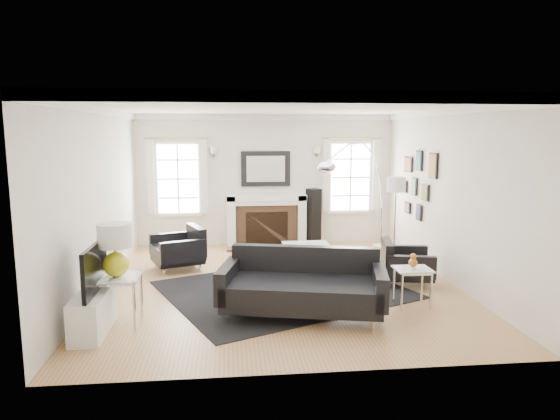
{
  "coord_description": "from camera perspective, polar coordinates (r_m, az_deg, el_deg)",
  "views": [
    {
      "loc": [
        -0.78,
        -7.68,
        2.4
      ],
      "look_at": [
        0.04,
        0.3,
        1.16
      ],
      "focal_mm": 32.0,
      "sensor_mm": 36.0,
      "label": 1
    }
  ],
  "objects": [
    {
      "name": "coffee_table",
      "position": [
        9.12,
        3.12,
        -4.26
      ],
      "size": [
        0.85,
        0.85,
        0.38
      ],
      "color": "silver",
      "rests_on": "floor"
    },
    {
      "name": "ceiling",
      "position": [
        7.73,
        -0.04,
        11.72
      ],
      "size": [
        5.5,
        6.0,
        0.02
      ],
      "primitive_type": "cube",
      "color": "white",
      "rests_on": "back_wall"
    },
    {
      "name": "arc_floor_lamp",
      "position": [
        9.19,
        8.7,
        1.52
      ],
      "size": [
        1.64,
        1.52,
        2.33
      ],
      "color": "silver",
      "rests_on": "floor"
    },
    {
      "name": "fireplace",
      "position": [
        10.66,
        -1.56,
        -1.28
      ],
      "size": [
        1.7,
        0.69,
        1.11
      ],
      "color": "white",
      "rests_on": "floor"
    },
    {
      "name": "speaker_tower",
      "position": [
        10.63,
        3.85,
        -0.89
      ],
      "size": [
        0.33,
        0.33,
        1.24
      ],
      "primitive_type": "cube",
      "rotation": [
        0.0,
        0.0,
        0.4
      ],
      "color": "black",
      "rests_on": "floor"
    },
    {
      "name": "mantel_mirror",
      "position": [
        10.69,
        -1.65,
        4.73
      ],
      "size": [
        1.05,
        0.07,
        0.75
      ],
      "color": "black",
      "rests_on": "back_wall"
    },
    {
      "name": "nesting_table",
      "position": [
        7.24,
        14.9,
        -7.37
      ],
      "size": [
        0.49,
        0.42,
        0.54
      ],
      "color": "silver",
      "rests_on": "floor"
    },
    {
      "name": "orange_vase",
      "position": [
        7.18,
        14.97,
        -5.66
      ],
      "size": [
        0.12,
        0.12,
        0.19
      ],
      "color": "#B96317",
      "rests_on": "nesting_table"
    },
    {
      "name": "right_wall",
      "position": [
        8.51,
        18.72,
        1.54
      ],
      "size": [
        0.04,
        6.0,
        2.8
      ],
      "primitive_type": "cube",
      "color": "beige",
      "rests_on": "floor"
    },
    {
      "name": "armchair_right",
      "position": [
        8.32,
        14.0,
        -6.01
      ],
      "size": [
        0.91,
        0.98,
        0.57
      ],
      "color": "black",
      "rests_on": "floor"
    },
    {
      "name": "window_left",
      "position": [
        10.72,
        -11.57,
        3.54
      ],
      "size": [
        1.24,
        0.15,
        1.62
      ],
      "color": "white",
      "rests_on": "back_wall"
    },
    {
      "name": "armchair_left",
      "position": [
        9.11,
        -11.3,
        -4.46
      ],
      "size": [
        1.08,
        1.14,
        0.62
      ],
      "color": "black",
      "rests_on": "floor"
    },
    {
      "name": "front_wall",
      "position": [
        4.85,
        3.56,
        -3.18
      ],
      "size": [
        5.5,
        0.04,
        2.8
      ],
      "primitive_type": "cube",
      "color": "beige",
      "rests_on": "floor"
    },
    {
      "name": "crown_molding",
      "position": [
        7.73,
        -0.04,
        11.28
      ],
      "size": [
        5.5,
        6.0,
        0.12
      ],
      "primitive_type": "cube",
      "color": "white",
      "rests_on": "back_wall"
    },
    {
      "name": "area_rug",
      "position": [
        7.82,
        0.37,
        -9.07
      ],
      "size": [
        4.25,
        3.96,
        0.01
      ],
      "primitive_type": "cube",
      "rotation": [
        0.0,
        0.0,
        0.41
      ],
      "color": "black",
      "rests_on": "floor"
    },
    {
      "name": "left_wall",
      "position": [
        7.99,
        -20.06,
        1.03
      ],
      "size": [
        0.04,
        6.0,
        2.8
      ],
      "primitive_type": "cube",
      "color": "beige",
      "rests_on": "floor"
    },
    {
      "name": "tv_unit",
      "position": [
        6.54,
        -20.57,
        -10.29
      ],
      "size": [
        0.35,
        1.0,
        1.09
      ],
      "color": "white",
      "rests_on": "floor"
    },
    {
      "name": "gallery_wall",
      "position": [
        9.67,
        15.41,
        3.3
      ],
      "size": [
        0.04,
        1.73,
        1.29
      ],
      "color": "black",
      "rests_on": "right_wall"
    },
    {
      "name": "side_table_left",
      "position": [
        6.64,
        -18.12,
        -8.16
      ],
      "size": [
        0.57,
        0.57,
        0.63
      ],
      "color": "silver",
      "rests_on": "floor"
    },
    {
      "name": "sofa",
      "position": [
        6.73,
        2.64,
        -8.7
      ],
      "size": [
        2.32,
        1.44,
        0.7
      ],
      "color": "black",
      "rests_on": "floor"
    },
    {
      "name": "floor",
      "position": [
        8.08,
        -0.04,
        -8.52
      ],
      "size": [
        6.0,
        6.0,
        0.0
      ],
      "primitive_type": "plane",
      "color": "#A57245",
      "rests_on": "ground"
    },
    {
      "name": "window_right",
      "position": [
        10.99,
        8.05,
        3.76
      ],
      "size": [
        1.24,
        0.15,
        1.62
      ],
      "color": "white",
      "rests_on": "back_wall"
    },
    {
      "name": "gourd_lamp",
      "position": [
        6.51,
        -18.33,
        -3.96
      ],
      "size": [
        0.42,
        0.42,
        0.67
      ],
      "color": "yellow",
      "rests_on": "side_table_left"
    },
    {
      "name": "back_wall",
      "position": [
        10.75,
        -1.66,
        3.42
      ],
      "size": [
        5.5,
        0.04,
        2.8
      ],
      "primitive_type": "cube",
      "color": "beige",
      "rests_on": "floor"
    },
    {
      "name": "stick_floor_lamp",
      "position": [
        9.19,
        13.12,
        2.35
      ],
      "size": [
        0.33,
        0.33,
        1.63
      ],
      "color": "#A56E39",
      "rests_on": "floor"
    }
  ]
}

